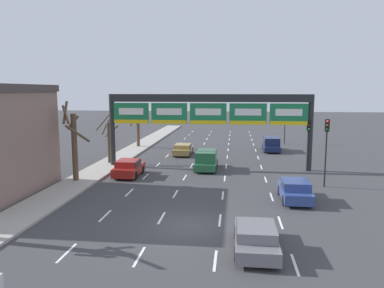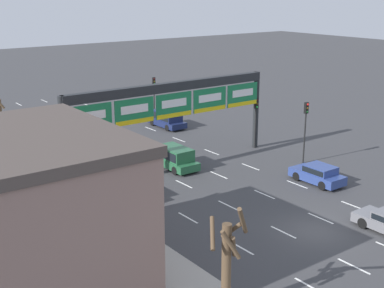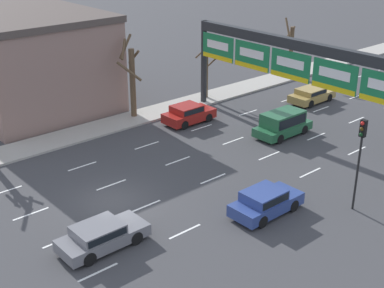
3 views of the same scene
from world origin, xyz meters
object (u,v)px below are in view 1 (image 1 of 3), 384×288
Objects in this scene: suv_navy at (271,143)px; traffic_light_far_end at (285,122)px; traffic_light_near_gantry at (327,139)px; tree_bare_second at (108,138)px; sign_gantry at (208,109)px; car_red at (129,167)px; car_blue at (295,190)px; tree_bare_third at (137,126)px; traffic_light_mid_block at (308,135)px; car_grey at (256,236)px; suv_green at (206,159)px; car_gold at (183,149)px; tree_bare_closest at (74,142)px.

traffic_light_far_end reaches higher than suv_navy.
traffic_light_near_gantry is 20.13m from tree_bare_second.
sign_gantry is 4.69× the size of car_red.
traffic_light_near_gantry is at bearing -81.81° from suv_navy.
car_blue is 0.76× the size of tree_bare_third.
suv_navy is 1.03× the size of traffic_light_mid_block.
sign_gantry is 3.87× the size of tree_bare_second.
suv_green is at bearing 101.59° from car_grey.
traffic_light_far_end is (12.32, 9.79, 2.32)m from car_gold.
traffic_light_near_gantry reaches higher than suv_navy.
traffic_light_mid_block reaches higher than suv_navy.
traffic_light_near_gantry is at bearing -87.47° from traffic_light_mid_block.
car_grey is at bearing -78.41° from suv_green.
car_grey is (-2.96, -8.11, -0.07)m from car_blue.
suv_green is 0.87× the size of traffic_light_near_gantry.
suv_navy is 0.76× the size of tree_bare_closest.
suv_green is 0.71× the size of tree_bare_closest.
suv_green reaches higher than car_blue.
car_red is 16.29m from tree_bare_third.
suv_navy reaches higher than car_gold.
traffic_light_far_end is (-0.07, 22.42, -0.60)m from traffic_light_near_gantry.
car_red reaches higher than car_grey.
tree_bare_third is (-9.65, 12.39, 1.79)m from suv_green.
suv_navy is 1.18× the size of car_red.
car_blue reaches higher than car_grey.
traffic_light_far_end is (9.16, 17.22, 2.04)m from suv_green.
traffic_light_far_end is at bearing 61.97° from suv_green.
traffic_light_far_end is 29.96m from tree_bare_closest.
tree_bare_closest is 1.15× the size of tree_bare_third.
tree_bare_second is (-18.92, 6.77, -1.08)m from traffic_light_near_gantry.
sign_gantry reaches higher than suv_green.
car_grey is at bearing -99.31° from traffic_light_far_end.
traffic_light_mid_block is at bearing -32.89° from tree_bare_third.
tree_bare_closest is at bearing -161.64° from traffic_light_mid_block.
tree_bare_third reaches higher than car_gold.
car_grey is 0.89× the size of tree_bare_second.
tree_bare_second is at bearing 146.66° from car_blue.
tree_bare_third is at bearing -165.62° from traffic_light_far_end.
tree_bare_third is at bearing 114.01° from car_grey.
suv_navy is 6.69m from traffic_light_far_end.
sign_gantry reaches higher than traffic_light_near_gantry.
car_blue is at bearing -59.70° from car_gold.
tree_bare_closest is at bearing -177.82° from traffic_light_near_gantry.
sign_gantry reaches higher than traffic_light_far_end.
suv_navy is 19.26m from tree_bare_second.
suv_navy reaches higher than car_red.
tree_bare_second reaches higher than suv_green.
car_grey is at bearing -79.10° from sign_gantry.
traffic_light_near_gantry reaches higher than car_blue.
car_blue is at bearing -53.06° from tree_bare_third.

